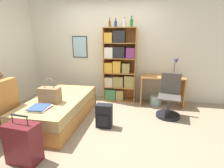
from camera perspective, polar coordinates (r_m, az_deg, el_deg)
ground_plane at (r=3.58m, az=-6.05°, el=-12.23°), size 14.00×14.00×0.00m
wall_back at (r=4.71m, az=-1.04°, el=10.97°), size 10.00×0.09×2.60m
bed at (r=3.75m, az=-16.66°, el=-7.65°), size 0.99×1.93×0.46m
handbag at (r=3.43m, az=-19.63°, el=-3.26°), size 0.38×0.20×0.46m
book_stack_on_bed at (r=3.21m, az=-22.50°, el=-7.16°), size 0.33×0.37×0.04m
suitcase at (r=2.70m, az=-27.01°, el=-16.82°), size 0.45×0.29×0.69m
bookcase at (r=4.49m, az=2.03°, el=5.55°), size 0.81×0.33×1.86m
bottle_green at (r=4.49m, az=-0.78°, el=19.09°), size 0.06×0.06×0.22m
bottle_brown at (r=4.45m, az=1.21°, el=19.01°), size 0.07×0.07×0.20m
bottle_clear at (r=4.42m, az=4.11°, el=19.11°), size 0.08×0.08×0.22m
bottle_blue at (r=4.40m, az=6.38°, el=19.21°), size 0.07×0.07×0.25m
desk at (r=4.46m, az=15.98°, el=-0.39°), size 1.03×0.53×0.72m
desk_lamp at (r=4.40m, az=20.25°, el=6.50°), size 0.19×0.14×0.49m
desk_chair at (r=3.90m, az=18.06°, el=-6.00°), size 0.52×0.52×0.90m
backpack at (r=3.30m, az=-2.60°, el=-10.41°), size 0.29×0.20×0.44m
waste_bin at (r=4.51m, az=14.04°, el=-5.12°), size 0.27×0.27×0.23m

